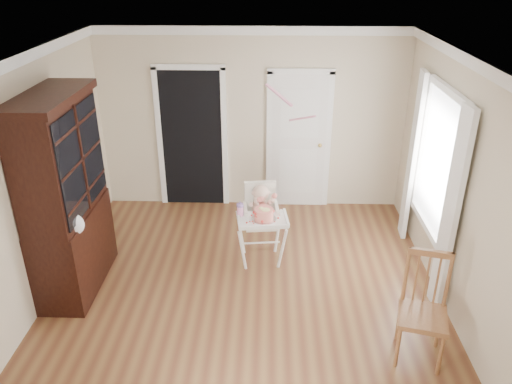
{
  "coord_description": "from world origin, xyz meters",
  "views": [
    {
      "loc": [
        0.27,
        -4.59,
        3.58
      ],
      "look_at": [
        0.11,
        0.76,
        1.02
      ],
      "focal_mm": 35.0,
      "sensor_mm": 36.0,
      "label": 1
    }
  ],
  "objects_px": {
    "china_cabinet": "(65,197)",
    "dining_chair": "(423,312)",
    "high_chair": "(261,216)",
    "cake": "(264,214)",
    "sippy_cup": "(240,209)"
  },
  "relations": [
    {
      "from": "cake",
      "to": "china_cabinet",
      "type": "bearing_deg",
      "value": -171.82
    },
    {
      "from": "sippy_cup",
      "to": "high_chair",
      "type": "bearing_deg",
      "value": 33.18
    },
    {
      "from": "cake",
      "to": "dining_chair",
      "type": "distance_m",
      "value": 2.08
    },
    {
      "from": "high_chair",
      "to": "china_cabinet",
      "type": "relative_size",
      "value": 0.46
    },
    {
      "from": "high_chair",
      "to": "sippy_cup",
      "type": "height_order",
      "value": "high_chair"
    },
    {
      "from": "dining_chair",
      "to": "high_chair",
      "type": "bearing_deg",
      "value": 148.3
    },
    {
      "from": "high_chair",
      "to": "cake",
      "type": "height_order",
      "value": "high_chair"
    },
    {
      "from": "cake",
      "to": "dining_chair",
      "type": "relative_size",
      "value": 0.27
    },
    {
      "from": "china_cabinet",
      "to": "dining_chair",
      "type": "xyz_separation_m",
      "value": [
        3.73,
        -1.07,
        -0.65
      ]
    },
    {
      "from": "high_chair",
      "to": "cake",
      "type": "relative_size",
      "value": 3.55
    },
    {
      "from": "cake",
      "to": "china_cabinet",
      "type": "xyz_separation_m",
      "value": [
        -2.19,
        -0.32,
        0.36
      ]
    },
    {
      "from": "high_chair",
      "to": "china_cabinet",
      "type": "height_order",
      "value": "china_cabinet"
    },
    {
      "from": "high_chair",
      "to": "china_cabinet",
      "type": "distance_m",
      "value": 2.28
    },
    {
      "from": "cake",
      "to": "china_cabinet",
      "type": "distance_m",
      "value": 2.25
    },
    {
      "from": "sippy_cup",
      "to": "cake",
      "type": "bearing_deg",
      "value": -15.92
    }
  ]
}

